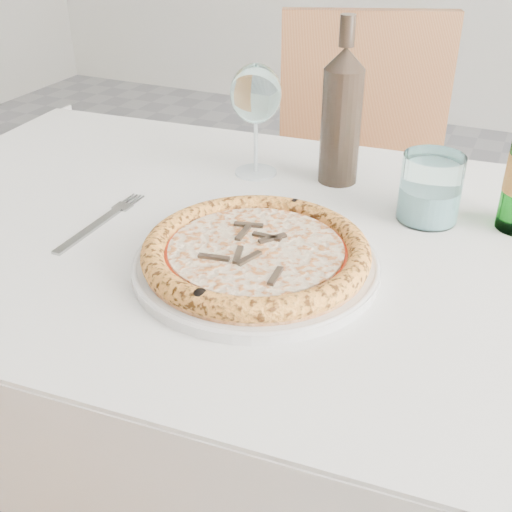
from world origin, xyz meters
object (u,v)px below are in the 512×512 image
(pizza, at_px, (256,252))
(tumbler, at_px, (430,192))
(wine_glass, at_px, (256,96))
(plate, at_px, (256,263))
(chair_far, at_px, (362,181))
(wine_bottle, at_px, (341,115))
(dining_table, at_px, (283,293))

(pizza, relative_size, tumbler, 2.94)
(tumbler, bearing_deg, wine_glass, 170.22)
(pizza, distance_m, wine_glass, 0.34)
(tumbler, bearing_deg, plate, -126.16)
(pizza, bearing_deg, chair_far, 95.49)
(chair_far, distance_m, pizza, 0.87)
(pizza, height_order, wine_bottle, wine_bottle)
(wine_glass, distance_m, tumbler, 0.32)
(chair_far, distance_m, tumbler, 0.70)
(dining_table, distance_m, pizza, 0.16)
(pizza, relative_size, wine_bottle, 1.10)
(plate, distance_m, pizza, 0.02)
(chair_far, relative_size, wine_glass, 4.94)
(wine_glass, xyz_separation_m, tumbler, (0.30, -0.05, -0.09))
(plate, bearing_deg, wine_glass, 114.36)
(dining_table, xyz_separation_m, chair_far, (-0.08, 0.73, -0.13))
(chair_far, bearing_deg, pizza, -84.51)
(dining_table, relative_size, wine_bottle, 5.14)
(wine_bottle, bearing_deg, plate, -91.22)
(plate, height_order, wine_bottle, wine_bottle)
(chair_far, height_order, wine_bottle, wine_bottle)
(chair_far, distance_m, wine_glass, 0.65)
(dining_table, xyz_separation_m, wine_bottle, (0.01, 0.22, 0.21))
(pizza, distance_m, tumbler, 0.29)
(chair_far, xyz_separation_m, wine_glass, (-0.05, -0.54, 0.36))
(dining_table, bearing_deg, chair_far, 96.23)
(chair_far, relative_size, tumbler, 9.24)
(wine_bottle, bearing_deg, pizza, -91.22)
(pizza, bearing_deg, wine_glass, 114.36)
(dining_table, distance_m, chair_far, 0.75)
(dining_table, xyz_separation_m, pizza, (-0.00, -0.10, 0.12))
(tumbler, bearing_deg, dining_table, -141.64)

